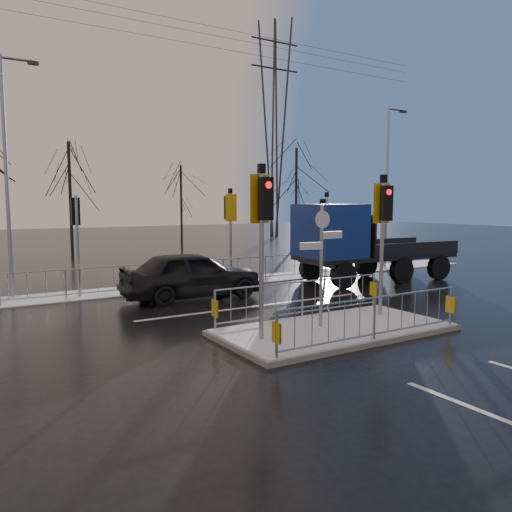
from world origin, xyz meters
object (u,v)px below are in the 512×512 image
traffic_island (334,317)px  car_far_lane (192,275)px  flatbed_truck (349,241)px  street_lamp_left (8,167)px  street_lamp_right (388,181)px

traffic_island → car_far_lane: traffic_island is taller
flatbed_truck → street_lamp_left: (-12.16, 3.61, 2.77)m
traffic_island → street_lamp_left: 12.17m
traffic_island → street_lamp_right: 14.14m
traffic_island → car_far_lane: bearing=101.2°
traffic_island → flatbed_truck: 8.32m
traffic_island → street_lamp_right: (10.58, 8.49, 4.00)m
traffic_island → street_lamp_left: (-6.42, 9.49, 4.10)m
street_lamp_right → flatbed_truck: bearing=-151.7°
flatbed_truck → street_lamp_right: bearing=28.3°
traffic_island → flatbed_truck: (5.74, 5.88, 1.33)m
flatbed_truck → street_lamp_right: (4.85, 2.61, 2.67)m
street_lamp_right → traffic_island: bearing=-141.3°
street_lamp_right → street_lamp_left: bearing=176.6°
traffic_island → street_lamp_right: bearing=38.7°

